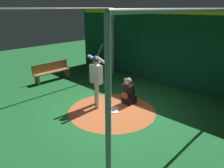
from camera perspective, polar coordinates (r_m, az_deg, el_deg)
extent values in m
plane|color=#195B28|center=(7.21, 0.00, -7.12)|extent=(27.08, 27.08, 0.00)
cylinder|color=#AD562D|center=(7.21, 0.00, -7.09)|extent=(2.92, 2.92, 0.01)
cube|color=white|center=(7.21, 0.00, -7.03)|extent=(0.59, 0.59, 0.01)
cylinder|color=#B3B3B7|center=(7.23, -4.10, -3.39)|extent=(0.15, 0.15, 0.85)
cylinder|color=#B3B3B7|center=(7.56, -4.14, -2.31)|extent=(0.15, 0.15, 0.85)
cube|color=silver|center=(7.14, -4.27, 2.67)|extent=(0.22, 0.44, 0.64)
cylinder|color=silver|center=(6.95, -2.64, 6.15)|extent=(0.52, 0.09, 0.40)
cylinder|color=silver|center=(7.23, -4.83, 6.65)|extent=(0.52, 0.09, 0.40)
sphere|color=#9E704C|center=(7.03, -4.36, 6.14)|extent=(0.22, 0.22, 0.22)
sphere|color=navy|center=(7.01, -4.37, 6.62)|extent=(0.25, 0.25, 0.25)
cylinder|color=black|center=(7.23, -3.80, 7.80)|extent=(0.54, 0.06, 0.73)
cube|color=black|center=(7.73, 4.60, -4.04)|extent=(0.40, 0.40, 0.30)
cube|color=black|center=(7.56, 4.49, -1.54)|extent=(0.31, 0.40, 0.49)
sphere|color=#9E704C|center=(7.43, 4.46, 0.84)|extent=(0.22, 0.22, 0.22)
cube|color=gray|center=(7.35, 3.96, 0.66)|extent=(0.03, 0.20, 0.20)
ellipsoid|color=brown|center=(7.37, 3.44, -3.13)|extent=(0.12, 0.28, 0.22)
cube|color=#0C3D26|center=(9.50, 15.28, 9.23)|extent=(0.20, 11.08, 3.27)
cube|color=yellow|center=(9.26, 15.80, 18.20)|extent=(0.03, 10.86, 0.20)
cylinder|color=gray|center=(10.63, 0.26, 10.88)|extent=(0.08, 0.08, 3.23)
cylinder|color=gray|center=(2.88, -0.98, -15.22)|extent=(0.08, 0.08, 3.23)
cylinder|color=gray|center=(8.58, -14.33, 18.99)|extent=(5.96, 0.07, 0.07)
cylinder|color=gray|center=(4.94, 25.23, 17.59)|extent=(5.96, 0.07, 0.07)
cube|color=olive|center=(10.39, -15.67, 3.18)|extent=(1.84, 0.36, 0.05)
cube|color=olive|center=(10.46, -16.24, 4.53)|extent=(1.84, 0.04, 0.40)
cube|color=olive|center=(10.86, -11.97, 2.97)|extent=(0.08, 0.32, 0.40)
cube|color=olive|center=(10.09, -19.41, 0.96)|extent=(0.08, 0.32, 0.40)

